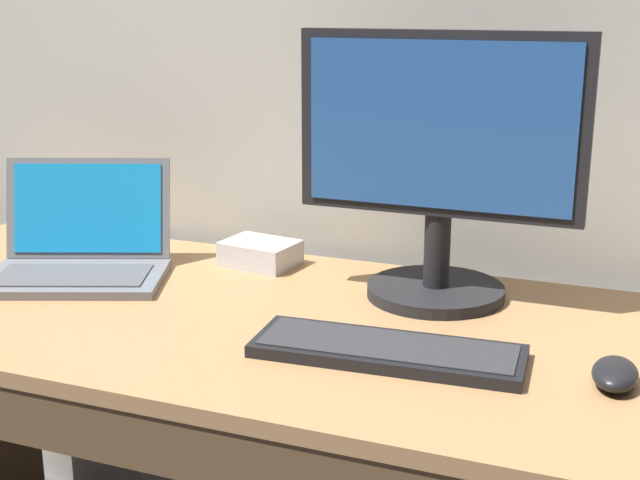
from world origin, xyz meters
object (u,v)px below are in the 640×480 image
(laptop_space_gray, at_px, (79,254))
(computer_mouse, at_px, (615,374))
(external_monitor, at_px, (439,167))
(wired_keyboard, at_px, (387,351))
(external_drive_box, at_px, (260,253))

(laptop_space_gray, xyz_separation_m, computer_mouse, (0.98, -0.13, -0.03))
(computer_mouse, bearing_deg, laptop_space_gray, 172.09)
(external_monitor, bearing_deg, laptop_space_gray, -169.63)
(laptop_space_gray, distance_m, wired_keyboard, 0.68)
(computer_mouse, bearing_deg, wired_keyboard, -176.32)
(external_monitor, relative_size, external_drive_box, 3.49)
(external_monitor, xyz_separation_m, wired_keyboard, (-0.00, -0.28, -0.23))
(external_monitor, height_order, computer_mouse, external_monitor)
(computer_mouse, height_order, external_drive_box, external_drive_box)
(external_drive_box, bearing_deg, external_monitor, -10.30)
(wired_keyboard, bearing_deg, external_monitor, 89.70)
(wired_keyboard, height_order, external_drive_box, external_drive_box)
(laptop_space_gray, relative_size, external_drive_box, 2.82)
(external_monitor, relative_size, wired_keyboard, 1.20)
(computer_mouse, distance_m, external_drive_box, 0.76)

